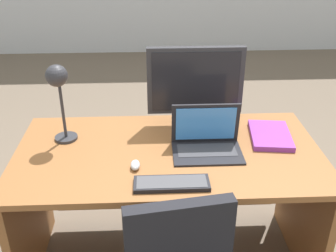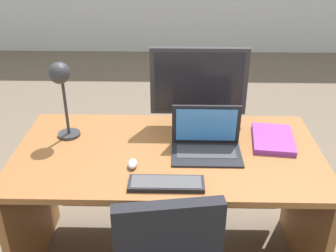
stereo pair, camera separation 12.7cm
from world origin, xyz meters
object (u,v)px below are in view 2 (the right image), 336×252
keyboard (165,183)px  mouse (133,164)px  monitor (199,84)px  laptop (206,137)px  book (273,139)px  desk (168,182)px  desk_lamp (61,83)px

keyboard → mouse: size_ratio=4.26×
monitor → laptop: 0.33m
keyboard → book: bearing=36.2°
mouse → book: mouse is taller
desk → desk_lamp: (-0.54, 0.07, 0.54)m
desk → desk_lamp: desk_lamp is taller
desk_lamp → laptop: bearing=-8.1°
desk → desk_lamp: size_ratio=3.67×
laptop → keyboard: (-0.20, -0.32, -0.06)m
book → desk_lamp: bearing=179.2°
laptop → keyboard: laptop is taller
keyboard → monitor: bearing=74.3°
monitor → laptop: bearing=-83.1°
laptop → mouse: laptop is taller
book → laptop: bearing=-166.1°
keyboard → desk_lamp: 0.75m
keyboard → laptop: bearing=58.3°
mouse → desk_lamp: 0.55m
mouse → book: size_ratio=0.24×
monitor → book: bearing=-24.5°
laptop → book: bearing=13.9°
keyboard → desk: bearing=89.4°
monitor → book: monitor is taller
keyboard → mouse: mouse is taller
desk → book: bearing=5.8°
mouse → book: (0.72, 0.26, -0.00)m
keyboard → mouse: 0.22m
desk → keyboard: (-0.00, -0.35, 0.24)m
monitor → desk_lamp: size_ratio=1.24×
mouse → desk_lamp: (-0.38, 0.28, 0.29)m
laptop → book: size_ratio=1.07×
laptop → book: 0.38m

